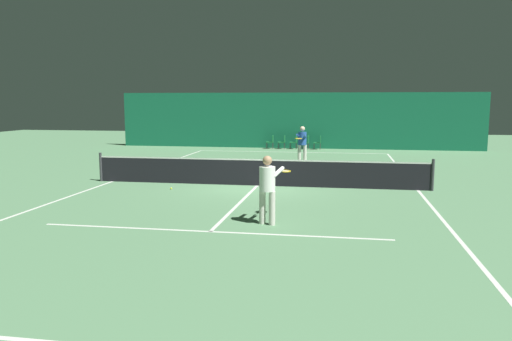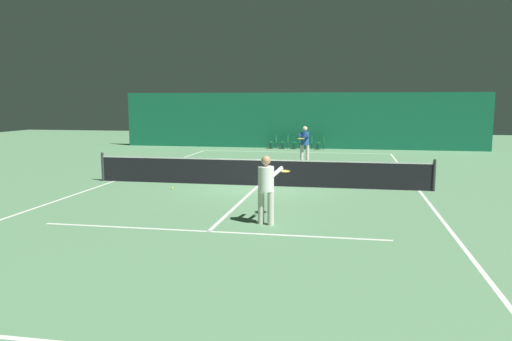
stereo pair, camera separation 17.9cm
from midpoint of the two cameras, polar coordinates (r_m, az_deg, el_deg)
ground_plane at (r=17.73m, az=0.55°, el=-1.74°), size 60.00×60.00×0.00m
backdrop_curtain at (r=31.81m, az=5.11°, el=5.70°), size 23.00×0.12×3.51m
court_line_baseline_far at (r=29.42m, az=4.60°, el=2.10°), size 11.00×0.10×0.00m
court_line_service_far at (r=23.99m, az=3.22°, el=0.79°), size 8.25×0.10×0.00m
court_line_service_near at (r=11.62m, az=-4.99°, el=-6.95°), size 8.25×0.10×0.00m
court_line_sideline_left at (r=19.44m, az=-15.62°, el=-1.17°), size 0.10×23.80×0.00m
court_line_sideline_right at (r=17.64m, az=18.45°, el=-2.20°), size 0.10×23.80×0.00m
court_line_centre at (r=17.73m, az=0.55°, el=-1.74°), size 0.10×12.80×0.00m
tennis_net at (r=17.65m, az=0.56°, el=-0.11°), size 12.00×0.10×1.07m
player_near at (r=12.08m, az=1.66°, el=-1.60°), size 0.76×1.40×1.69m
player_far at (r=24.34m, az=5.79°, el=3.30°), size 0.50×1.42×1.77m
courtside_chair_0 at (r=31.52m, az=2.27°, el=3.39°), size 0.44×0.44×0.84m
courtside_chair_1 at (r=31.42m, az=3.62°, el=3.37°), size 0.44×0.44×0.84m
courtside_chair_2 at (r=31.34m, az=4.97°, el=3.34°), size 0.44×0.44×0.84m
courtside_chair_3 at (r=31.27m, az=6.33°, el=3.31°), size 0.44×0.44×0.84m
courtside_chair_4 at (r=31.23m, az=7.70°, el=3.28°), size 0.44×0.44×0.84m
tennis_ball at (r=17.23m, az=-9.26°, el=-2.02°), size 0.07×0.07×0.07m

